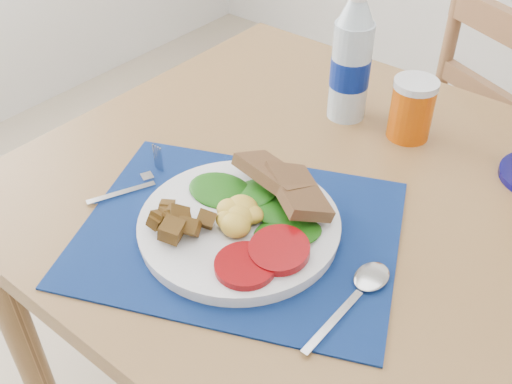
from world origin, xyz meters
TOP-DOWN VIEW (x-y plane):
  - table at (0.00, 0.20)m, footprint 1.40×0.90m
  - chair_far at (-0.10, 0.89)m, footprint 0.52×0.51m
  - placemat at (-0.24, 0.03)m, footprint 0.58×0.52m
  - breakfast_plate at (-0.25, 0.02)m, footprint 0.30×0.30m
  - fork at (-0.45, 0.01)m, footprint 0.06×0.16m
  - spoon at (-0.04, 0.04)m, footprint 0.04×0.19m
  - water_bottle at (-0.30, 0.41)m, footprint 0.07×0.07m
  - juice_glass at (-0.17, 0.42)m, footprint 0.08×0.08m

SIDE VIEW (x-z plane):
  - chair_far at x=-0.10m, z-range 0.01..1.08m
  - table at x=0.00m, z-range 0.29..1.04m
  - placemat at x=-0.24m, z-range 0.75..0.75m
  - fork at x=-0.45m, z-range 0.75..0.76m
  - spoon at x=-0.04m, z-range 0.75..0.76m
  - breakfast_plate at x=-0.25m, z-range 0.74..0.81m
  - juice_glass at x=-0.17m, z-range 0.75..0.86m
  - water_bottle at x=-0.30m, z-range 0.73..0.99m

